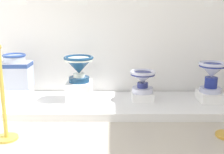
# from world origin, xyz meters

# --- Properties ---
(display_platform) EXTENTS (3.43, 0.94, 0.10)m
(display_platform) POSITION_xyz_m (1.92, 2.52, 0.05)
(display_platform) COLOR white
(display_platform) RESTS_ON ground_plane
(plinth_block_pale_glazed) EXTENTS (0.36, 0.32, 0.17)m
(plinth_block_pale_glazed) POSITION_xyz_m (0.64, 2.58, 0.19)
(plinth_block_pale_glazed) COLOR white
(plinth_block_pale_glazed) RESTS_ON display_platform
(antique_toilet_pale_glazed) EXTENTS (0.40, 0.30, 0.45)m
(antique_toilet_pale_glazed) POSITION_xyz_m (0.64, 2.58, 0.50)
(antique_toilet_pale_glazed) COLOR silver
(antique_toilet_pale_glazed) RESTS_ON plinth_block_pale_glazed
(plinth_block_rightmost) EXTENTS (0.33, 0.38, 0.25)m
(plinth_block_rightmost) POSITION_xyz_m (1.48, 2.60, 0.22)
(plinth_block_rightmost) COLOR white
(plinth_block_rightmost) RESTS_ON display_platform
(antique_toilet_rightmost) EXTENTS (0.40, 0.40, 0.35)m
(antique_toilet_rightmost) POSITION_xyz_m (1.48, 2.60, 0.57)
(antique_toilet_rightmost) COLOR navy
(antique_toilet_rightmost) RESTS_ON plinth_block_rightmost
(plinth_block_central_ornate) EXTENTS (0.29, 0.29, 0.11)m
(plinth_block_central_ornate) POSITION_xyz_m (2.33, 2.58, 0.15)
(plinth_block_central_ornate) COLOR white
(plinth_block_central_ornate) RESTS_ON display_platform
(antique_toilet_central_ornate) EXTENTS (0.34, 0.34, 0.30)m
(antique_toilet_central_ornate) POSITION_xyz_m (2.33, 2.58, 0.39)
(antique_toilet_central_ornate) COLOR silver
(antique_toilet_central_ornate) RESTS_ON plinth_block_central_ornate
(plinth_block_slender_white) EXTENTS (0.29, 0.35, 0.12)m
(plinth_block_slender_white) POSITION_xyz_m (3.23, 2.54, 0.16)
(plinth_block_slender_white) COLOR white
(plinth_block_slender_white) RESTS_ON display_platform
(antique_toilet_slender_white) EXTENTS (0.36, 0.36, 0.40)m
(antique_toilet_slender_white) POSITION_xyz_m (3.23, 2.54, 0.49)
(antique_toilet_slender_white) COLOR silver
(antique_toilet_slender_white) RESTS_ON plinth_block_slender_white
(info_placard_first) EXTENTS (0.12, 0.01, 0.14)m
(info_placard_first) POSITION_xyz_m (0.66, 3.00, 1.43)
(info_placard_first) COLOR white
(info_placard_second) EXTENTS (0.14, 0.01, 0.12)m
(info_placard_second) POSITION_xyz_m (1.50, 3.00, 1.41)
(info_placard_second) COLOR white
(info_placard_third) EXTENTS (0.12, 0.01, 0.14)m
(info_placard_third) POSITION_xyz_m (2.36, 3.00, 1.40)
(info_placard_third) COLOR white
(info_placard_fourth) EXTENTS (0.13, 0.01, 0.14)m
(info_placard_fourth) POSITION_xyz_m (3.26, 3.00, 1.40)
(info_placard_fourth) COLOR white
(stanchion_post_near_left) EXTENTS (0.23, 0.23, 0.98)m
(stanchion_post_near_left) POSITION_xyz_m (0.84, 1.60, 0.31)
(stanchion_post_near_left) COLOR gold
(stanchion_post_near_left) RESTS_ON ground_plane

